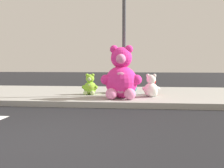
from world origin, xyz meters
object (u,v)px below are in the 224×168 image
object	(u,v)px
plush_teal	(130,85)
plush_brown	(114,86)
plush_red	(152,88)
plush_pink_large	(121,77)
sign_pole	(124,37)
plush_lime	(90,86)
plush_white	(151,88)

from	to	relation	value
plush_teal	plush_brown	size ratio (longest dim) A/B	1.07
plush_red	plush_brown	size ratio (longest dim) A/B	0.91
plush_pink_large	plush_red	size ratio (longest dim) A/B	2.73
sign_pole	plush_brown	size ratio (longest dim) A/B	5.51
plush_pink_large	plush_red	xyz separation A→B (m)	(0.87, 0.90, -0.36)
plush_pink_large	plush_teal	xyz separation A→B (m)	(0.20, 1.22, -0.33)
plush_teal	plush_brown	bearing A→B (deg)	170.42
plush_pink_large	plush_lime	xyz separation A→B (m)	(-1.01, 0.76, -0.32)
sign_pole	plush_white	size ratio (longest dim) A/B	4.90
plush_brown	plush_white	size ratio (longest dim) A/B	0.89
sign_pole	plush_pink_large	xyz separation A→B (m)	(-0.04, -0.59, -1.12)
plush_lime	sign_pole	bearing A→B (deg)	-9.04
plush_lime	plush_teal	xyz separation A→B (m)	(1.21, 0.46, -0.01)
sign_pole	plush_red	size ratio (longest dim) A/B	6.08
plush_pink_large	plush_teal	world-z (taller)	plush_pink_large
plush_white	plush_pink_large	bearing A→B (deg)	-155.38
plush_pink_large	plush_lime	world-z (taller)	plush_pink_large
plush_pink_large	plush_teal	size ratio (longest dim) A/B	2.30
plush_lime	plush_brown	bearing A→B (deg)	38.37
plush_pink_large	plush_white	distance (m)	0.96
plush_pink_large	plush_brown	distance (m)	1.39
plush_lime	plush_white	world-z (taller)	plush_white
sign_pole	plush_red	bearing A→B (deg)	20.08
plush_white	plush_teal	bearing A→B (deg)	126.28
plush_pink_large	plush_white	xyz separation A→B (m)	(0.82, 0.38, -0.31)
plush_pink_large	plush_lime	bearing A→B (deg)	143.11
plush_teal	plush_brown	xyz separation A→B (m)	(-0.52, 0.09, -0.02)
plush_red	plush_white	bearing A→B (deg)	-95.34
plush_pink_large	plush_red	world-z (taller)	plush_pink_large
plush_teal	plush_lime	bearing A→B (deg)	-159.18
plush_white	sign_pole	bearing A→B (deg)	164.59
plush_brown	plush_white	xyz separation A→B (m)	(1.14, -0.93, 0.03)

